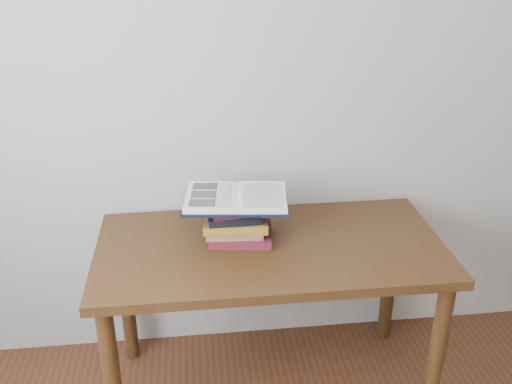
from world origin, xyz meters
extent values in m
cube|color=#B5B4AB|center=(0.00, 1.75, 1.30)|extent=(3.50, 0.04, 2.60)
cube|color=#462D11|center=(-0.08, 1.38, 0.68)|extent=(1.30, 0.65, 0.04)
cylinder|color=#462D11|center=(-0.67, 1.12, 0.33)|extent=(0.06, 0.06, 0.66)
cylinder|color=#462D11|center=(0.51, 1.12, 0.33)|extent=(0.06, 0.06, 0.66)
cylinder|color=#462D11|center=(-0.67, 1.64, 0.33)|extent=(0.06, 0.06, 0.66)
cylinder|color=#462D11|center=(0.51, 1.64, 0.33)|extent=(0.06, 0.06, 0.66)
cube|color=maroon|center=(-0.19, 1.44, 0.71)|extent=(0.25, 0.20, 0.03)
cube|color=olive|center=(-0.21, 1.43, 0.74)|extent=(0.22, 0.14, 0.03)
cube|color=olive|center=(-0.21, 1.44, 0.77)|extent=(0.25, 0.20, 0.03)
cube|color=black|center=(-0.21, 1.43, 0.81)|extent=(0.20, 0.16, 0.03)
cube|color=maroon|center=(-0.19, 1.43, 0.83)|extent=(0.23, 0.17, 0.03)
cube|color=black|center=(-0.20, 1.45, 0.85)|extent=(0.41, 0.30, 0.01)
cube|color=white|center=(-0.30, 1.46, 0.86)|extent=(0.21, 0.27, 0.02)
cube|color=white|center=(-0.11, 1.44, 0.86)|extent=(0.21, 0.27, 0.02)
cylinder|color=white|center=(-0.20, 1.45, 0.86)|extent=(0.04, 0.25, 0.01)
cube|color=black|center=(-0.31, 1.54, 0.87)|extent=(0.10, 0.07, 0.00)
cube|color=black|center=(-0.32, 1.47, 0.87)|extent=(0.10, 0.07, 0.00)
cube|color=black|center=(-0.33, 1.39, 0.87)|extent=(0.10, 0.07, 0.00)
cube|color=silver|center=(-0.24, 1.45, 0.87)|extent=(0.07, 0.21, 0.00)
cube|color=silver|center=(-0.10, 1.44, 0.87)|extent=(0.17, 0.23, 0.00)
camera|label=1|loc=(-0.35, -0.45, 1.77)|focal=40.00mm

